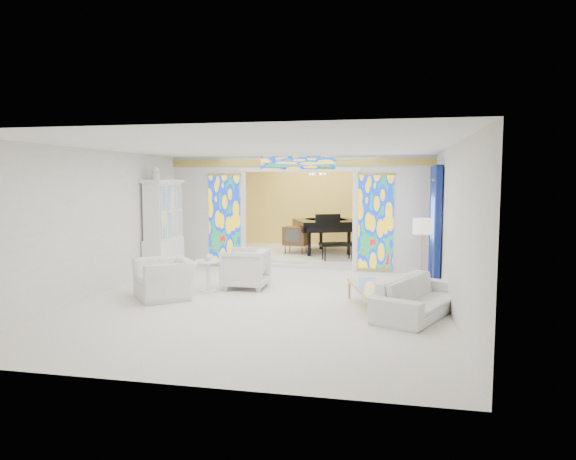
% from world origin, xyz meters
% --- Properties ---
extents(floor, '(12.00, 12.00, 0.00)m').
position_xyz_m(floor, '(0.00, 0.00, 0.00)').
color(floor, white).
rests_on(floor, ground).
extents(ceiling, '(7.00, 12.00, 0.02)m').
position_xyz_m(ceiling, '(0.00, 0.00, 3.00)').
color(ceiling, white).
rests_on(ceiling, wall_back).
extents(wall_back, '(7.00, 0.02, 3.00)m').
position_xyz_m(wall_back, '(0.00, 6.00, 1.50)').
color(wall_back, silver).
rests_on(wall_back, floor).
extents(wall_front, '(7.00, 0.02, 3.00)m').
position_xyz_m(wall_front, '(0.00, -6.00, 1.50)').
color(wall_front, silver).
rests_on(wall_front, floor).
extents(wall_left, '(0.02, 12.00, 3.00)m').
position_xyz_m(wall_left, '(-3.50, 0.00, 1.50)').
color(wall_left, silver).
rests_on(wall_left, floor).
extents(wall_right, '(0.02, 12.00, 3.00)m').
position_xyz_m(wall_right, '(3.50, 0.00, 1.50)').
color(wall_right, silver).
rests_on(wall_right, floor).
extents(partition_wall, '(7.00, 0.22, 3.00)m').
position_xyz_m(partition_wall, '(0.00, 2.00, 1.65)').
color(partition_wall, silver).
rests_on(partition_wall, floor).
extents(stained_glass_left, '(0.90, 0.04, 2.40)m').
position_xyz_m(stained_glass_left, '(-2.03, 1.89, 1.30)').
color(stained_glass_left, gold).
rests_on(stained_glass_left, partition_wall).
extents(stained_glass_right, '(0.90, 0.04, 2.40)m').
position_xyz_m(stained_glass_right, '(2.03, 1.89, 1.30)').
color(stained_glass_right, gold).
rests_on(stained_glass_right, partition_wall).
extents(stained_glass_transom, '(2.00, 0.04, 0.34)m').
position_xyz_m(stained_glass_transom, '(0.00, 1.89, 2.82)').
color(stained_glass_transom, gold).
rests_on(stained_glass_transom, partition_wall).
extents(alcove_platform, '(6.80, 3.80, 0.18)m').
position_xyz_m(alcove_platform, '(0.00, 4.10, 0.09)').
color(alcove_platform, white).
rests_on(alcove_platform, floor).
extents(gold_curtain_back, '(6.70, 0.10, 2.90)m').
position_xyz_m(gold_curtain_back, '(0.00, 5.88, 1.50)').
color(gold_curtain_back, '#F9CC56').
rests_on(gold_curtain_back, wall_back).
extents(chandelier, '(0.48, 0.48, 0.30)m').
position_xyz_m(chandelier, '(0.20, 4.00, 2.55)').
color(chandelier, gold).
rests_on(chandelier, ceiling).
extents(blue_drapes, '(0.14, 1.85, 2.65)m').
position_xyz_m(blue_drapes, '(3.40, 0.70, 1.58)').
color(blue_drapes, navy).
rests_on(blue_drapes, wall_right).
extents(china_cabinet, '(0.56, 1.46, 2.72)m').
position_xyz_m(china_cabinet, '(-3.22, 0.60, 1.17)').
color(china_cabinet, white).
rests_on(china_cabinet, floor).
extents(armchair_left, '(1.56, 1.58, 0.77)m').
position_xyz_m(armchair_left, '(-2.04, -1.89, 0.39)').
color(armchair_left, white).
rests_on(armchair_left, floor).
extents(armchair_right, '(0.98, 0.95, 0.88)m').
position_xyz_m(armchair_right, '(-0.70, -0.66, 0.44)').
color(armchair_right, white).
rests_on(armchair_right, floor).
extents(sofa, '(1.75, 2.42, 0.66)m').
position_xyz_m(sofa, '(2.95, -2.22, 0.33)').
color(sofa, white).
rests_on(sofa, floor).
extents(side_table, '(0.72, 0.72, 0.67)m').
position_xyz_m(side_table, '(-1.38, -1.17, 0.44)').
color(side_table, white).
rests_on(side_table, floor).
extents(vase, '(0.20, 0.20, 0.18)m').
position_xyz_m(vase, '(-1.38, -1.17, 0.77)').
color(vase, silver).
rests_on(vase, side_table).
extents(coffee_table, '(1.08, 1.98, 0.42)m').
position_xyz_m(coffee_table, '(2.11, -2.04, 0.39)').
color(coffee_table, silver).
rests_on(coffee_table, floor).
extents(floor_lamp, '(0.50, 0.50, 1.61)m').
position_xyz_m(floor_lamp, '(3.05, -0.77, 1.37)').
color(floor_lamp, gold).
rests_on(floor_lamp, floor).
extents(grand_piano, '(2.22, 3.36, 1.20)m').
position_xyz_m(grand_piano, '(0.47, 4.21, 0.99)').
color(grand_piano, black).
rests_on(grand_piano, alcove_platform).
extents(tv_console, '(0.78, 0.60, 0.81)m').
position_xyz_m(tv_console, '(-0.38, 3.56, 0.70)').
color(tv_console, brown).
rests_on(tv_console, alcove_platform).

